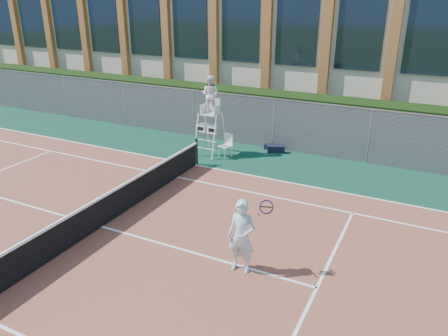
% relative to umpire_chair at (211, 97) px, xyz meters
% --- Properties ---
extents(ground, '(120.00, 120.00, 0.00)m').
position_rel_umpire_chair_xyz_m(ground, '(0.12, -7.04, -2.44)').
color(ground, '#233814').
extents(apron, '(36.00, 20.00, 0.01)m').
position_rel_umpire_chair_xyz_m(apron, '(0.12, -6.04, -2.43)').
color(apron, '#0D3B29').
rests_on(apron, ground).
extents(tennis_court, '(23.77, 10.97, 0.02)m').
position_rel_umpire_chair_xyz_m(tennis_court, '(0.12, -7.04, -2.42)').
color(tennis_court, brown).
rests_on(tennis_court, apron).
extents(tennis_net, '(0.10, 11.30, 1.10)m').
position_rel_umpire_chair_xyz_m(tennis_net, '(0.12, -7.04, -1.90)').
color(tennis_net, black).
rests_on(tennis_net, ground).
extents(fence, '(40.00, 0.06, 2.20)m').
position_rel_umpire_chair_xyz_m(fence, '(0.12, 1.76, -1.34)').
color(fence, '#595E60').
rests_on(fence, ground).
extents(hedge, '(40.00, 1.40, 2.20)m').
position_rel_umpire_chair_xyz_m(hedge, '(0.12, 2.96, -1.34)').
color(hedge, black).
rests_on(hedge, ground).
extents(building, '(45.00, 10.60, 8.22)m').
position_rel_umpire_chair_xyz_m(building, '(0.12, 10.90, 1.71)').
color(building, beige).
rests_on(building, ground).
extents(umpire_chair, '(0.93, 1.43, 3.34)m').
position_rel_umpire_chair_xyz_m(umpire_chair, '(0.00, 0.00, 0.00)').
color(umpire_chair, white).
rests_on(umpire_chair, ground).
extents(plastic_chair, '(0.60, 0.60, 0.99)m').
position_rel_umpire_chair_xyz_m(plastic_chair, '(0.80, -0.09, -1.85)').
color(plastic_chair, silver).
rests_on(plastic_chair, apron).
extents(sports_bag_near, '(0.78, 0.56, 0.31)m').
position_rel_umpire_chair_xyz_m(sports_bag_near, '(2.46, 1.27, -2.27)').
color(sports_bag_near, black).
rests_on(sports_bag_near, apron).
extents(sports_bag_far, '(0.57, 0.26, 0.23)m').
position_rel_umpire_chair_xyz_m(sports_bag_far, '(2.12, 1.56, -2.32)').
color(sports_bag_far, black).
rests_on(sports_bag_far, apron).
extents(tennis_player, '(1.04, 0.71, 1.88)m').
position_rel_umpire_chair_xyz_m(tennis_player, '(4.66, -7.18, -1.46)').
color(tennis_player, silver).
rests_on(tennis_player, tennis_court).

